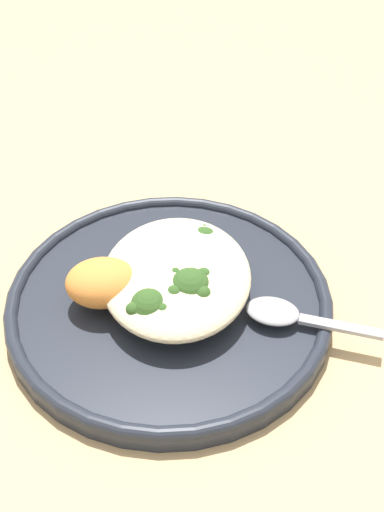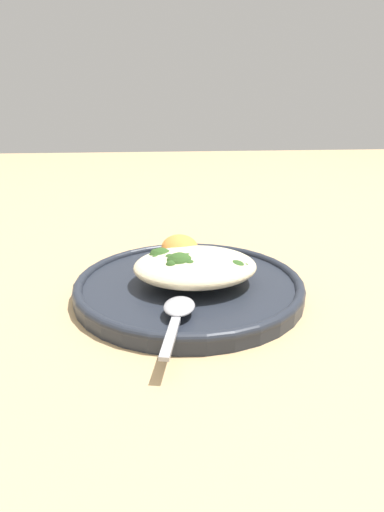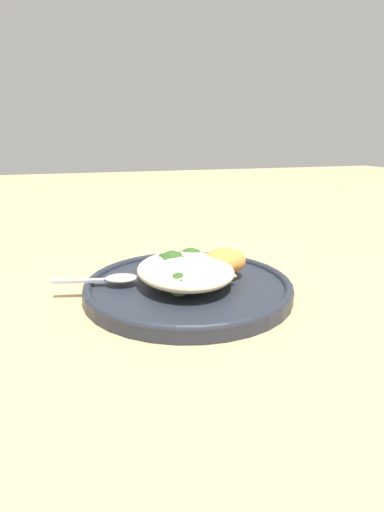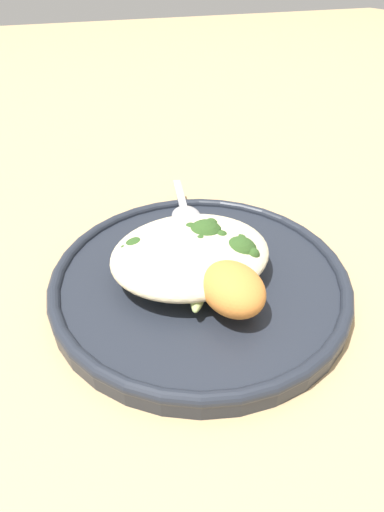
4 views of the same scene
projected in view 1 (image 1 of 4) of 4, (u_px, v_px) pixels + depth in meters
name	position (u px, v px, depth m)	size (l,w,h in m)	color
ground_plane	(177.00, 307.00, 0.63)	(4.00, 4.00, 0.00)	tan
plate	(169.00, 303.00, 0.61)	(0.28, 0.28, 0.02)	#232833
quinoa_mound	(177.00, 272.00, 0.60)	(0.15, 0.13, 0.03)	beige
broccoli_stalk_0	(146.00, 304.00, 0.58)	(0.08, 0.05, 0.03)	#ADC675
broccoli_stalk_1	(179.00, 287.00, 0.59)	(0.07, 0.10, 0.04)	#ADC675
broccoli_stalk_2	(183.00, 276.00, 0.61)	(0.03, 0.09, 0.03)	#ADC675
broccoli_stalk_3	(190.00, 249.00, 0.63)	(0.06, 0.09, 0.03)	#ADC675
sweet_potato_chunk_0	(102.00, 284.00, 0.59)	(0.05, 0.04, 0.03)	orange
sweet_potato_chunk_1	(103.00, 283.00, 0.59)	(0.06, 0.05, 0.04)	orange
spoon	(284.00, 314.00, 0.58)	(0.05, 0.11, 0.01)	#A3A3A8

